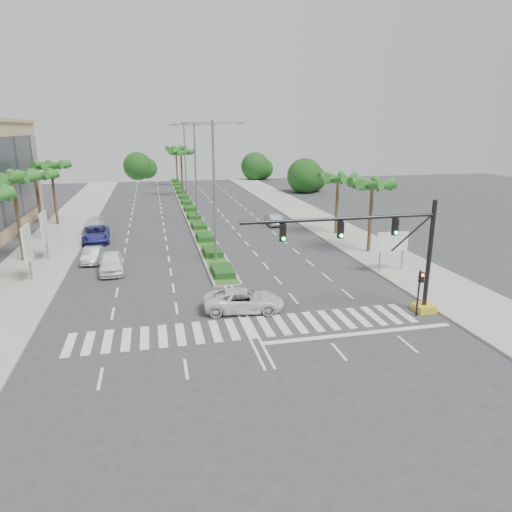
% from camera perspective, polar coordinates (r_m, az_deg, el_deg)
% --- Properties ---
extents(ground, '(160.00, 160.00, 0.00)m').
position_cam_1_polar(ground, '(27.23, -0.89, -8.96)').
color(ground, '#333335').
rests_on(ground, ground).
extents(footpath_right, '(6.00, 120.00, 0.15)m').
position_cam_1_polar(footpath_right, '(49.94, 11.52, 2.32)').
color(footpath_right, gray).
rests_on(footpath_right, ground).
extents(footpath_left, '(6.00, 120.00, 0.15)m').
position_cam_1_polar(footpath_left, '(46.74, -24.90, 0.24)').
color(footpath_left, gray).
rests_on(footpath_left, ground).
extents(median, '(2.20, 75.00, 0.20)m').
position_cam_1_polar(median, '(70.31, -8.56, 6.30)').
color(median, gray).
rests_on(median, ground).
extents(median_grass, '(1.80, 75.00, 0.04)m').
position_cam_1_polar(median_grass, '(70.29, -8.57, 6.40)').
color(median_grass, '#2D541D').
rests_on(median_grass, median).
extents(signal_gantry, '(12.60, 1.20, 7.20)m').
position_cam_1_polar(signal_gantry, '(29.24, 17.15, -0.69)').
color(signal_gantry, gold).
rests_on(signal_gantry, ground).
extents(pedestrian_signal, '(0.28, 0.36, 3.00)m').
position_cam_1_polar(pedestrian_signal, '(29.78, 19.80, -3.49)').
color(pedestrian_signal, black).
rests_on(pedestrian_signal, ground).
extents(direction_sign, '(2.70, 0.11, 3.40)m').
position_cam_1_polar(direction_sign, '(38.24, 16.68, 1.56)').
color(direction_sign, slate).
rests_on(direction_sign, ground).
extents(billboard_near, '(0.18, 2.10, 4.35)m').
position_cam_1_polar(billboard_near, '(38.35, -26.69, 1.35)').
color(billboard_near, slate).
rests_on(billboard_near, ground).
extents(billboard_far, '(0.18, 2.10, 4.35)m').
position_cam_1_polar(billboard_far, '(44.06, -24.94, 3.24)').
color(billboard_far, slate).
rests_on(billboard_far, ground).
extents(palm_left_mid, '(4.57, 4.68, 7.95)m').
position_cam_1_polar(palm_left_mid, '(43.94, -28.13, 8.28)').
color(palm_left_mid, brown).
rests_on(palm_left_mid, ground).
extents(palm_left_far, '(4.57, 4.68, 7.35)m').
position_cam_1_polar(palm_left_far, '(51.73, -25.83, 8.76)').
color(palm_left_far, brown).
rests_on(palm_left_far, ground).
extents(palm_left_end, '(4.57, 4.68, 7.75)m').
position_cam_1_polar(palm_left_end, '(59.50, -24.24, 10.03)').
color(palm_left_end, brown).
rests_on(palm_left_end, ground).
extents(palm_right_near, '(4.57, 4.68, 7.05)m').
position_cam_1_polar(palm_right_near, '(43.25, 14.36, 8.37)').
color(palm_right_near, brown).
rests_on(palm_right_near, ground).
extents(palm_right_far, '(4.57, 4.68, 6.75)m').
position_cam_1_polar(palm_right_far, '(50.49, 10.21, 9.26)').
color(palm_right_far, brown).
rests_on(palm_right_far, ground).
extents(palm_median_a, '(4.57, 4.68, 8.05)m').
position_cam_1_polar(palm_median_a, '(79.49, -9.36, 12.47)').
color(palm_median_a, brown).
rests_on(palm_median_a, ground).
extents(palm_median_b, '(4.57, 4.68, 8.05)m').
position_cam_1_polar(palm_median_b, '(94.45, -9.98, 12.92)').
color(palm_median_b, brown).
rests_on(palm_median_b, ground).
extents(streetlight_near, '(5.10, 0.25, 12.00)m').
position_cam_1_polar(streetlight_near, '(38.82, -5.27, 8.90)').
color(streetlight_near, slate).
rests_on(streetlight_near, ground).
extents(streetlight_mid, '(5.10, 0.25, 12.00)m').
position_cam_1_polar(streetlight_mid, '(54.65, -7.58, 10.78)').
color(streetlight_mid, slate).
rests_on(streetlight_mid, ground).
extents(streetlight_far, '(5.10, 0.25, 12.00)m').
position_cam_1_polar(streetlight_far, '(70.55, -8.85, 11.81)').
color(streetlight_far, slate).
rests_on(streetlight_far, ground).
extents(car_parked_a, '(2.27, 4.91, 1.63)m').
position_cam_1_polar(car_parked_a, '(38.93, -17.66, -0.78)').
color(car_parked_a, white).
rests_on(car_parked_a, ground).
extents(car_parked_b, '(1.58, 4.00, 1.29)m').
position_cam_1_polar(car_parked_b, '(42.48, -19.79, 0.14)').
color(car_parked_b, '#BBBBC0').
rests_on(car_parked_b, ground).
extents(car_parked_c, '(3.02, 5.84, 1.57)m').
position_cam_1_polar(car_parked_c, '(50.01, -19.36, 2.59)').
color(car_parked_c, navy).
rests_on(car_parked_c, ground).
extents(car_parked_d, '(2.26, 4.91, 1.39)m').
position_cam_1_polar(car_parked_d, '(54.76, -19.65, 3.55)').
color(car_parked_d, silver).
rests_on(car_parked_d, ground).
extents(car_crossing, '(5.43, 3.07, 1.43)m').
position_cam_1_polar(car_crossing, '(29.38, -1.53, -5.54)').
color(car_crossing, white).
rests_on(car_crossing, ground).
extents(car_right, '(1.52, 4.19, 1.37)m').
position_cam_1_polar(car_right, '(55.49, 2.14, 4.59)').
color(car_right, '#ABAAAF').
rests_on(car_right, ground).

